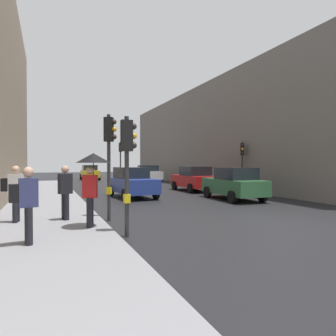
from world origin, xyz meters
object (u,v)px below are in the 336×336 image
(car_green_estate, at_px, (234,184))
(traffic_light_near_left, at_px, (128,154))
(traffic_light_far_median, at_px, (120,155))
(car_yellow_taxi, at_px, (90,172))
(pedestrian_with_umbrella, at_px, (92,169))
(pedestrian_with_grey_backpack, at_px, (26,201))
(pedestrian_in_dark_coat, at_px, (65,190))
(car_blue_van, at_px, (132,182))
(car_white_compact, at_px, (147,174))
(pedestrian_with_black_backpack, at_px, (14,190))
(car_red_sedan, at_px, (194,179))
(traffic_light_near_right, at_px, (109,148))
(traffic_light_mid_street, at_px, (242,157))

(car_green_estate, bearing_deg, traffic_light_near_left, -141.70)
(traffic_light_far_median, relative_size, car_yellow_taxi, 0.95)
(pedestrian_with_umbrella, bearing_deg, pedestrian_with_grey_backpack, -141.06)
(car_yellow_taxi, height_order, pedestrian_in_dark_coat, pedestrian_in_dark_coat)
(traffic_light_near_left, xyz_separation_m, car_green_estate, (7.49, 5.92, -1.38))
(car_yellow_taxi, bearing_deg, car_blue_van, -90.55)
(car_blue_van, distance_m, pedestrian_with_umbrella, 9.00)
(car_white_compact, xyz_separation_m, pedestrian_with_umbrella, (-8.75, -21.48, 0.96))
(pedestrian_with_black_backpack, bearing_deg, pedestrian_with_grey_backpack, -80.52)
(car_red_sedan, bearing_deg, pedestrian_with_black_backpack, -140.79)
(car_yellow_taxi, bearing_deg, traffic_light_far_median, -80.22)
(traffic_light_near_left, bearing_deg, car_blue_van, 73.96)
(pedestrian_with_umbrella, distance_m, pedestrian_with_grey_backpack, 2.24)
(pedestrian_with_grey_backpack, relative_size, pedestrian_in_dark_coat, 1.00)
(pedestrian_with_black_backpack, relative_size, pedestrian_with_grey_backpack, 1.00)
(traffic_light_near_left, distance_m, pedestrian_with_black_backpack, 4.05)
(pedestrian_with_black_backpack, bearing_deg, car_green_estate, 17.94)
(car_green_estate, xyz_separation_m, car_blue_van, (-4.86, 3.24, 0.00))
(traffic_light_near_left, height_order, pedestrian_in_dark_coat, traffic_light_near_left)
(pedestrian_with_umbrella, relative_size, pedestrian_with_black_backpack, 1.21)
(traffic_light_far_median, relative_size, car_blue_van, 0.92)
(car_green_estate, height_order, car_white_compact, same)
(car_white_compact, bearing_deg, traffic_light_near_right, -111.77)
(pedestrian_with_grey_backpack, distance_m, pedestrian_in_dark_coat, 3.00)
(traffic_light_mid_street, height_order, pedestrian_with_grey_backpack, traffic_light_mid_street)
(pedestrian_in_dark_coat, bearing_deg, pedestrian_with_umbrella, -65.95)
(traffic_light_mid_street, distance_m, pedestrian_in_dark_coat, 13.79)
(car_white_compact, distance_m, pedestrian_in_dark_coat, 22.10)
(car_green_estate, distance_m, car_yellow_taxi, 23.26)
(traffic_light_mid_street, distance_m, car_green_estate, 4.67)
(traffic_light_mid_street, bearing_deg, car_yellow_taxi, 111.34)
(traffic_light_near_right, xyz_separation_m, car_yellow_taxi, (2.82, 26.21, -1.68))
(traffic_light_near_right, relative_size, pedestrian_in_dark_coat, 2.09)
(car_blue_van, height_order, pedestrian_with_umbrella, pedestrian_with_umbrella)
(traffic_light_near_left, distance_m, traffic_light_near_right, 2.50)
(traffic_light_near_right, bearing_deg, car_yellow_taxi, 83.85)
(traffic_light_mid_street, xyz_separation_m, traffic_light_far_median, (-6.04, 10.36, 0.34))
(traffic_light_far_median, bearing_deg, pedestrian_with_umbrella, -105.58)
(traffic_light_near_right, height_order, car_green_estate, traffic_light_near_right)
(traffic_light_near_left, relative_size, pedestrian_with_black_backpack, 1.85)
(traffic_light_mid_street, bearing_deg, traffic_light_near_right, -147.17)
(car_white_compact, height_order, car_red_sedan, same)
(car_white_compact, bearing_deg, traffic_light_near_left, -109.53)
(traffic_light_near_left, height_order, car_green_estate, traffic_light_near_left)
(traffic_light_near_left, height_order, traffic_light_far_median, traffic_light_far_median)
(car_blue_van, height_order, pedestrian_in_dark_coat, pedestrian_in_dark_coat)
(traffic_light_near_left, relative_size, car_yellow_taxi, 0.78)
(car_yellow_taxi, distance_m, pedestrian_with_black_backpack, 26.81)
(car_green_estate, height_order, pedestrian_with_umbrella, pedestrian_with_umbrella)
(traffic_light_near_left, relative_size, pedestrian_with_umbrella, 1.53)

